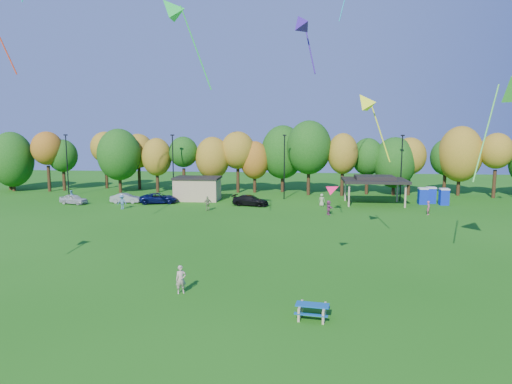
# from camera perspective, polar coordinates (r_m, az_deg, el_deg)

# --- Properties ---
(ground) EXTENTS (160.00, 160.00, 0.00)m
(ground) POSITION_cam_1_polar(r_m,az_deg,el_deg) (26.24, -4.74, -14.23)
(ground) COLOR #19600F
(ground) RESTS_ON ground
(tree_line) EXTENTS (93.57, 10.55, 11.15)m
(tree_line) POSITION_cam_1_polar(r_m,az_deg,el_deg) (69.73, 1.26, 4.64)
(tree_line) COLOR black
(tree_line) RESTS_ON ground
(lamp_posts) EXTENTS (64.50, 0.25, 9.09)m
(lamp_posts) POSITION_cam_1_polar(r_m,az_deg,el_deg) (64.12, 3.56, 3.43)
(lamp_posts) COLOR black
(lamp_posts) RESTS_ON ground
(utility_building) EXTENTS (6.30, 4.30, 3.25)m
(utility_building) POSITION_cam_1_polar(r_m,az_deg,el_deg) (64.10, -7.32, 0.45)
(utility_building) COLOR tan
(utility_building) RESTS_ON ground
(pavilion) EXTENTS (8.20, 6.20, 3.77)m
(pavilion) POSITION_cam_1_polar(r_m,az_deg,el_deg) (61.96, 14.59, 1.48)
(pavilion) COLOR tan
(pavilion) RESTS_ON ground
(porta_potties) EXTENTS (3.75, 2.40, 2.18)m
(porta_potties) POSITION_cam_1_polar(r_m,az_deg,el_deg) (64.58, 21.20, -0.45)
(porta_potties) COLOR #0D2AB5
(porta_potties) RESTS_ON ground
(picnic_table) EXTENTS (1.91, 1.66, 0.75)m
(picnic_table) POSITION_cam_1_polar(r_m,az_deg,el_deg) (24.90, 7.05, -14.44)
(picnic_table) COLOR tan
(picnic_table) RESTS_ON ground
(kite_flyer) EXTENTS (0.75, 0.65, 1.73)m
(kite_flyer) POSITION_cam_1_polar(r_m,az_deg,el_deg) (28.35, -9.37, -10.74)
(kite_flyer) COLOR tan
(kite_flyer) RESTS_ON ground
(car_a) EXTENTS (4.09, 2.42, 1.30)m
(car_a) POSITION_cam_1_polar(r_m,az_deg,el_deg) (64.98, -21.83, -0.83)
(car_a) COLOR silver
(car_a) RESTS_ON ground
(car_b) EXTENTS (4.00, 1.71, 1.28)m
(car_b) POSITION_cam_1_polar(r_m,az_deg,el_deg) (63.67, -16.00, -0.75)
(car_b) COLOR #9C9CA1
(car_b) RESTS_ON ground
(car_c) EXTENTS (5.39, 3.48, 1.38)m
(car_c) POSITION_cam_1_polar(r_m,az_deg,el_deg) (62.21, -12.06, -0.77)
(car_c) COLOR #0B1142
(car_c) RESTS_ON ground
(car_d) EXTENTS (5.02, 2.85, 1.37)m
(car_d) POSITION_cam_1_polar(r_m,az_deg,el_deg) (59.01, -0.70, -1.06)
(car_d) COLOR black
(car_d) RESTS_ON ground
(far_person_0) EXTENTS (1.13, 0.82, 1.78)m
(far_person_0) POSITION_cam_1_polar(r_m,az_deg,el_deg) (55.61, -6.05, -1.45)
(far_person_0) COLOR #738551
(far_person_0) RESTS_ON ground
(far_person_1) EXTENTS (0.99, 1.09, 1.81)m
(far_person_1) POSITION_cam_1_polar(r_m,az_deg,el_deg) (65.29, -22.11, -0.59)
(far_person_1) COLOR #4F8AAF
(far_person_1) RESTS_ON ground
(far_person_2) EXTENTS (0.59, 0.69, 1.61)m
(far_person_2) POSITION_cam_1_polar(r_m,az_deg,el_deg) (56.43, 20.76, -1.87)
(far_person_2) COLOR #BF5A70
(far_person_2) RESTS_ON ground
(far_person_3) EXTENTS (1.20, 0.75, 1.79)m
(far_person_3) POSITION_cam_1_polar(r_m,az_deg,el_deg) (58.84, -16.41, -1.21)
(far_person_3) COLOR teal
(far_person_3) RESTS_ON ground
(far_person_4) EXTENTS (0.97, 1.65, 1.69)m
(far_person_4) POSITION_cam_1_polar(r_m,az_deg,el_deg) (53.36, 9.07, -1.94)
(far_person_4) COLOR #9F4276
(far_person_4) RESTS_ON ground
(far_person_5) EXTENTS (0.92, 0.74, 1.63)m
(far_person_5) POSITION_cam_1_polar(r_m,az_deg,el_deg) (59.20, 8.22, -0.99)
(far_person_5) COLOR #95A672
(far_person_5) RESTS_ON ground
(kite_3) EXTENTS (1.17, 0.95, 1.13)m
(kite_3) POSITION_cam_1_polar(r_m,az_deg,el_deg) (31.83, 9.70, 0.36)
(kite_3) COLOR #FF0E4E
(kite_10) EXTENTS (4.59, 1.87, 7.67)m
(kite_10) POSITION_cam_1_polar(r_m,az_deg,el_deg) (39.79, -10.72, 21.62)
(kite_10) COLOR green
(kite_11) EXTENTS (3.33, 2.12, 5.54)m
(kite_11) POSITION_cam_1_polar(r_m,az_deg,el_deg) (36.04, 13.40, 10.92)
(kite_11) COLOR #EFFF1A
(kite_13) EXTENTS (2.26, 2.70, 4.58)m
(kite_13) POSITION_cam_1_polar(r_m,az_deg,el_deg) (35.83, 5.64, 20.34)
(kite_13) COLOR #391989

